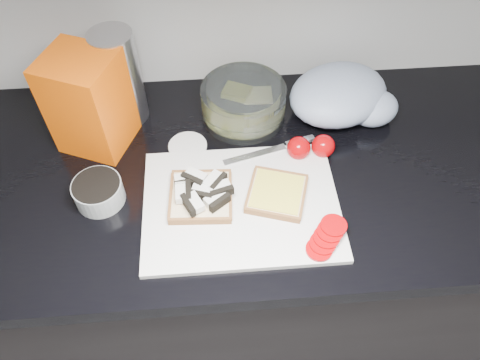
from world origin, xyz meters
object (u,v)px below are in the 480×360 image
object	(u,v)px
cutting_board	(241,205)
steel_canister	(120,78)
bread_bag	(89,102)
glass_bowl	(243,103)

from	to	relation	value
cutting_board	steel_canister	size ratio (longest dim) A/B	1.76
bread_bag	steel_canister	xyz separation A→B (m)	(0.06, 0.07, 0.00)
cutting_board	bread_bag	distance (m)	0.39
glass_bowl	steel_canister	world-z (taller)	steel_canister
cutting_board	bread_bag	xyz separation A→B (m)	(-0.31, 0.22, 0.11)
bread_bag	glass_bowl	bearing A→B (deg)	31.47
cutting_board	glass_bowl	distance (m)	0.27
cutting_board	steel_canister	distance (m)	0.40
glass_bowl	bread_bag	world-z (taller)	bread_bag
glass_bowl	steel_canister	distance (m)	0.29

